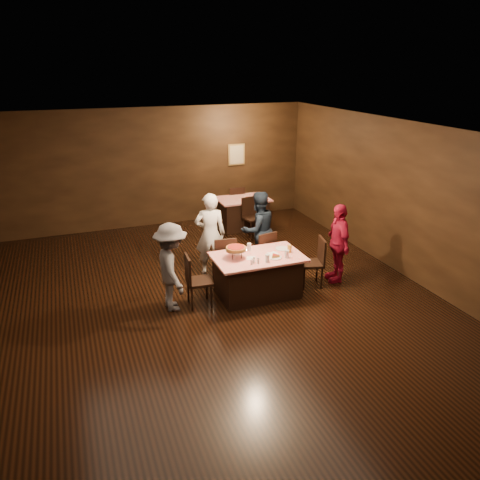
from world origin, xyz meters
name	(u,v)px	position (x,y,z in m)	size (l,w,h in m)	color
room	(214,191)	(0.00, 0.01, 2.14)	(10.00, 10.04, 3.02)	black
main_table	(258,275)	(0.91, 0.37, 0.39)	(1.60, 1.00, 0.77)	red
back_table	(243,213)	(2.01, 3.97, 0.39)	(1.30, 0.90, 0.77)	#AF0B0E
chair_far_left	(223,259)	(0.51, 1.12, 0.47)	(0.42, 0.42, 0.95)	black
chair_far_right	(262,253)	(1.31, 1.12, 0.47)	(0.42, 0.42, 0.95)	black
chair_end_left	(199,280)	(-0.19, 0.37, 0.47)	(0.42, 0.42, 0.95)	black
chair_end_right	(311,262)	(2.01, 0.37, 0.47)	(0.42, 0.42, 0.95)	black
chair_back_near	(253,217)	(2.01, 3.27, 0.47)	(0.42, 0.42, 0.95)	black
chair_back_far	(235,203)	(2.01, 4.57, 0.47)	(0.42, 0.42, 0.95)	black
diner_white_jacket	(210,234)	(0.39, 1.57, 0.84)	(0.61, 0.40, 1.68)	white
diner_navy_hoodie	(258,230)	(1.42, 1.56, 0.80)	(0.78, 0.61, 1.61)	black
diner_grey_knit	(172,267)	(-0.65, 0.42, 0.77)	(1.00, 0.58, 1.55)	#5C5C62
diner_red_shirt	(338,243)	(2.60, 0.41, 0.77)	(0.91, 0.38, 1.55)	#A3102F
pizza_stand	(236,249)	(0.51, 0.42, 0.95)	(0.38, 0.38, 0.22)	black
plate_with_slice	(275,256)	(1.16, 0.19, 0.80)	(0.25, 0.25, 0.06)	white
plate_empty	(282,249)	(1.46, 0.52, 0.78)	(0.25, 0.25, 0.01)	white
glass_front_left	(267,258)	(0.96, 0.07, 0.84)	(0.08, 0.08, 0.14)	silver
glass_front_right	(287,254)	(1.36, 0.12, 0.84)	(0.08, 0.08, 0.14)	silver
glass_amber	(289,249)	(1.51, 0.32, 0.84)	(0.08, 0.08, 0.14)	#BF7F26
glass_back	(249,247)	(0.86, 0.67, 0.84)	(0.08, 0.08, 0.14)	silver
condiments	(255,261)	(0.73, 0.08, 0.82)	(0.17, 0.10, 0.09)	silver
napkin_center	(273,254)	(1.21, 0.37, 0.77)	(0.16, 0.16, 0.01)	white
napkin_left	(251,258)	(0.76, 0.32, 0.77)	(0.16, 0.16, 0.01)	white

